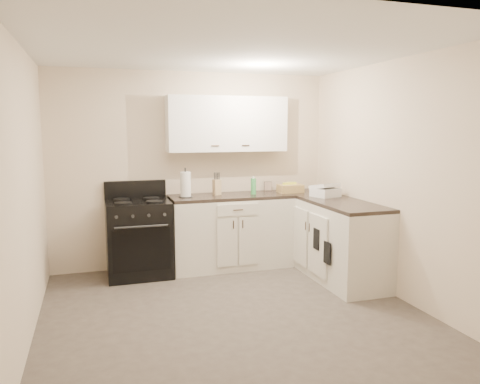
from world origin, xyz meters
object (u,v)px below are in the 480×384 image
object	(u,v)px
stove	(139,239)
countertop_grill	(325,192)
paper_towel	(186,185)
wicker_basket	(290,188)
knife_block	(217,187)

from	to	relation	value
stove	countertop_grill	xyz separation A→B (m)	(2.26, -0.47, 0.53)
paper_towel	wicker_basket	xyz separation A→B (m)	(1.41, -0.01, -0.10)
stove	countertop_grill	bearing A→B (deg)	-11.87
knife_block	paper_towel	xyz separation A→B (m)	(-0.42, -0.08, 0.06)
stove	paper_towel	distance (m)	0.87
paper_towel	stove	bearing A→B (deg)	-178.43
wicker_basket	knife_block	bearing A→B (deg)	175.33
paper_towel	wicker_basket	world-z (taller)	paper_towel
knife_block	wicker_basket	distance (m)	0.99
stove	wicker_basket	xyz separation A→B (m)	(1.99, 0.01, 0.53)
stove	paper_towel	world-z (taller)	paper_towel
knife_block	countertop_grill	xyz separation A→B (m)	(1.25, -0.57, -0.05)
stove	wicker_basket	distance (m)	2.06
paper_towel	countertop_grill	world-z (taller)	paper_towel
wicker_basket	countertop_grill	xyz separation A→B (m)	(0.26, -0.48, 0.00)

